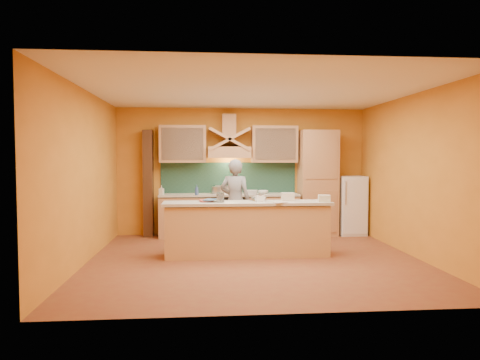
{
  "coord_description": "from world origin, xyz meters",
  "views": [
    {
      "loc": [
        -0.83,
        -7.02,
        1.71
      ],
      "look_at": [
        -0.18,
        0.9,
        1.29
      ],
      "focal_mm": 32.0,
      "sensor_mm": 36.0,
      "label": 1
    }
  ],
  "objects": [
    {
      "name": "trim_column_left",
      "position": [
        -2.05,
        2.35,
        1.15
      ],
      "size": [
        0.2,
        0.3,
        2.3
      ],
      "primitive_type": "cube",
      "color": "#472816",
      "rests_on": "floor"
    },
    {
      "name": "island_body",
      "position": [
        -0.1,
        0.3,
        0.44
      ],
      "size": [
        2.8,
        0.55,
        0.88
      ],
      "primitive_type": "cube",
      "color": "tan",
      "rests_on": "floor"
    },
    {
      "name": "floor",
      "position": [
        0.0,
        0.0,
        0.0
      ],
      "size": [
        5.5,
        5.0,
        0.01
      ],
      "primitive_type": "cube",
      "color": "brown",
      "rests_on": "ground"
    },
    {
      "name": "wall_front",
      "position": [
        0.0,
        -2.5,
        1.4
      ],
      "size": [
        5.5,
        0.02,
        2.8
      ],
      "primitive_type": "cube",
      "color": "orange",
      "rests_on": "floor"
    },
    {
      "name": "wall_right",
      "position": [
        2.75,
        0.0,
        1.4
      ],
      "size": [
        0.02,
        5.0,
        2.8
      ],
      "primitive_type": "cube",
      "color": "orange",
      "rests_on": "floor"
    },
    {
      "name": "mixing_bowl",
      "position": [
        0.12,
        0.47,
        0.98
      ],
      "size": [
        0.32,
        0.32,
        0.06
      ],
      "primitive_type": "imported",
      "rotation": [
        0.0,
        0.0,
        0.29
      ],
      "color": "silver",
      "rests_on": "island_top"
    },
    {
      "name": "jar_small",
      "position": [
        -0.56,
        0.3,
        1.02
      ],
      "size": [
        0.15,
        0.15,
        0.15
      ],
      "primitive_type": "cylinder",
      "rotation": [
        0.0,
        0.0,
        -0.31
      ],
      "color": "silver",
      "rests_on": "island_top"
    },
    {
      "name": "ceiling",
      "position": [
        0.0,
        0.0,
        2.8
      ],
      "size": [
        5.5,
        5.0,
        0.01
      ],
      "primitive_type": "cube",
      "color": "white",
      "rests_on": "wall_back"
    },
    {
      "name": "book_upper",
      "position": [
        -0.83,
        0.37,
        0.98
      ],
      "size": [
        0.28,
        0.33,
        0.02
      ],
      "primitive_type": "imported",
      "rotation": [
        0.0,
        0.0,
        -0.29
      ],
      "color": "#3A5C80",
      "rests_on": "island_top"
    },
    {
      "name": "base_cabinet_right",
      "position": [
        0.65,
        2.2,
        0.43
      ],
      "size": [
        1.1,
        0.6,
        0.86
      ],
      "primitive_type": "cube",
      "color": "tan",
      "rests_on": "floor"
    },
    {
      "name": "dish_rack",
      "position": [
        0.15,
        2.01,
        0.97
      ],
      "size": [
        0.31,
        0.27,
        0.09
      ],
      "primitive_type": "cube",
      "rotation": [
        0.0,
        0.0,
        -0.27
      ],
      "color": "silver",
      "rests_on": "counter_top"
    },
    {
      "name": "grocery_bag_a",
      "position": [
        0.63,
        0.4,
        1.02
      ],
      "size": [
        0.22,
        0.18,
        0.14
      ],
      "primitive_type": "cube",
      "rotation": [
        0.0,
        0.0,
        -0.05
      ],
      "color": "beige",
      "rests_on": "island_top"
    },
    {
      "name": "bowl_back",
      "position": [
        0.44,
        2.22,
        0.96
      ],
      "size": [
        0.28,
        0.28,
        0.07
      ],
      "primitive_type": "imported",
      "rotation": [
        0.0,
        0.0,
        -0.28
      ],
      "color": "white",
      "rests_on": "counter_top"
    },
    {
      "name": "jar_large",
      "position": [
        -0.57,
        0.25,
        1.03
      ],
      "size": [
        0.17,
        0.17,
        0.16
      ],
      "primitive_type": "cylinder",
      "rotation": [
        0.0,
        0.0,
        0.32
      ],
      "color": "silver",
      "rests_on": "island_top"
    },
    {
      "name": "stove",
      "position": [
        -0.3,
        2.2,
        0.45
      ],
      "size": [
        0.6,
        0.58,
        0.9
      ],
      "primitive_type": "cube",
      "color": "black",
      "rests_on": "floor"
    },
    {
      "name": "pantry_column",
      "position": [
        1.65,
        2.2,
        1.15
      ],
      "size": [
        0.8,
        0.6,
        2.3
      ],
      "primitive_type": "cube",
      "color": "tan",
      "rests_on": "floor"
    },
    {
      "name": "base_cabinet_left",
      "position": [
        -1.25,
        2.2,
        0.43
      ],
      "size": [
        1.1,
        0.6,
        0.86
      ],
      "primitive_type": "cube",
      "color": "tan",
      "rests_on": "floor"
    },
    {
      "name": "pot_small",
      "position": [
        -0.12,
        2.21,
        0.98
      ],
      "size": [
        0.23,
        0.23,
        0.15
      ],
      "primitive_type": "cylinder",
      "rotation": [
        0.0,
        0.0,
        -0.01
      ],
      "color": "silver",
      "rests_on": "stove"
    },
    {
      "name": "island_top",
      "position": [
        -0.1,
        0.3,
        0.92
      ],
      "size": [
        2.9,
        0.62,
        0.05
      ],
      "primitive_type": "cube",
      "color": "beige",
      "rests_on": "island_body"
    },
    {
      "name": "range_hood",
      "position": [
        -0.3,
        2.25,
        1.82
      ],
      "size": [
        0.92,
        0.5,
        0.24
      ],
      "primitive_type": "cube",
      "color": "tan",
      "rests_on": "wall_back"
    },
    {
      "name": "person",
      "position": [
        -0.23,
        1.41,
        0.84
      ],
      "size": [
        0.71,
        0.57,
        1.68
      ],
      "primitive_type": "imported",
      "rotation": [
        0.0,
        0.0,
        2.82
      ],
      "color": "gray",
      "rests_on": "floor"
    },
    {
      "name": "book_lower",
      "position": [
        -0.92,
        0.37,
        0.96
      ],
      "size": [
        0.26,
        0.33,
        0.03
      ],
      "primitive_type": "imported",
      "rotation": [
        0.0,
        0.0,
        0.11
      ],
      "color": "#A7433B",
      "rests_on": "island_top"
    },
    {
      "name": "counter_top",
      "position": [
        -0.3,
        2.2,
        0.9
      ],
      "size": [
        3.0,
        0.62,
        0.04
      ],
      "primitive_type": "cube",
      "color": "beige",
      "rests_on": "base_cabinet_left"
    },
    {
      "name": "fridge",
      "position": [
        2.4,
        2.2,
        0.65
      ],
      "size": [
        0.58,
        0.6,
        1.3
      ],
      "primitive_type": "cube",
      "color": "white",
      "rests_on": "floor"
    },
    {
      "name": "pot_large",
      "position": [
        -0.55,
        2.25,
        0.98
      ],
      "size": [
        0.27,
        0.27,
        0.16
      ],
      "primitive_type": "cylinder",
      "rotation": [
        0.0,
        0.0,
        -0.02
      ],
      "color": "#B2B1B8",
      "rests_on": "stove"
    },
    {
      "name": "wall_left",
      "position": [
        -2.75,
        0.0,
        1.4
      ],
      "size": [
        0.02,
        5.0,
        2.8
      ],
      "primitive_type": "cube",
      "color": "orange",
      "rests_on": "floor"
    },
    {
      "name": "soap_bottle_a",
      "position": [
        -1.75,
        2.11,
        1.02
      ],
      "size": [
        0.11,
        0.11,
        0.2
      ],
      "primitive_type": "imported",
      "rotation": [
        0.0,
        0.0,
        -0.26
      ],
      "color": "beige",
      "rests_on": "counter_top"
    },
    {
      "name": "grocery_bag_b",
      "position": [
        1.21,
        0.15,
        1.0
      ],
      "size": [
        0.22,
        0.18,
        0.12
      ],
      "primitive_type": "cube",
      "rotation": [
        0.0,
        0.0,
        -0.14
      ],
      "color": "beige",
      "rests_on": "island_top"
    },
    {
      "name": "backsplash",
      "position": [
        -0.3,
        2.48,
        1.25
      ],
      "size": [
        3.0,
        0.03,
        0.7
      ],
      "primitive_type": "cube",
      "color": "#1B3D30",
      "rests_on": "wall_back"
    },
    {
      "name": "soap_bottle_b",
      "position": [
        -1.0,
        1.98,
        1.03
      ],
      "size": [
        0.11,
        0.11,
        0.22
      ],
      "primitive_type": "imported",
      "rotation": [
        0.0,
        0.0,
        0.53
      ],
      "color": "navy",
      "rests_on": "counter_top"
    },
    {
      "name": "hood_chimney",
      "position": [
        -0.3,
        2.35,
        2.4
      ],
      "size": [
        0.3,
        0.3,
        0.5
      ],
      "primitive_type": "cube",
      "color": "tan",
      "rests_on": "wall_back"
    },
    {
      "name": "wall_back",
      "position": [
        0.0,
        2.5,
        1.4
      ],
      "size": [
        5.5,
        0.02,
        2.8
      ],
      "primitive_type": "cube",
      "color": "orange",
      "rests_on": "floor"
    },
    {
      "name": "cloth",
      "position": [
        0.43,
        0.05,
        0.95
      ],
      "size": [
        0.26,
        0.23,
        0.01
      ],
      "primitive_type": "cube",
      "rotation": [
        0.0,
        0.0,
        0.39
      ],
      "color": "beige",
      "rests_on": "island_top"
    },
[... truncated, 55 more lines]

